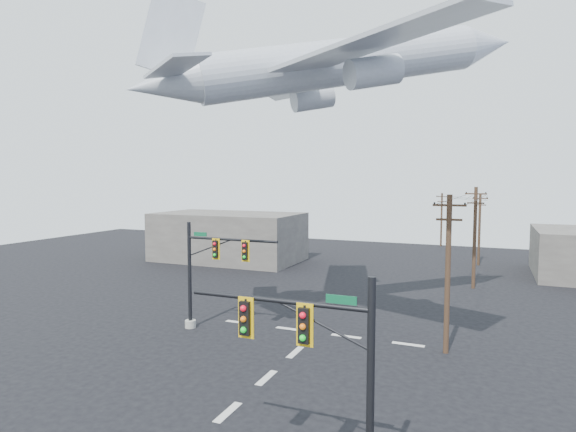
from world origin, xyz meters
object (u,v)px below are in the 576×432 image
at_px(signal_mast_far, 207,273).
at_px(utility_pole_a, 448,271).
at_px(signal_mast_near, 328,379).
at_px(utility_pole_b, 475,236).
at_px(airliner, 341,64).
at_px(utility_pole_c, 479,228).
at_px(utility_pole_d, 441,218).

bearing_deg(signal_mast_far, utility_pole_a, 6.70).
bearing_deg(signal_mast_near, utility_pole_b, 84.20).
xyz_separation_m(utility_pole_a, airliner, (-6.99, 1.31, 12.80)).
relative_size(utility_pole_b, airliner, 0.41).
distance_m(signal_mast_near, signal_mast_far, 18.47).
height_order(signal_mast_far, utility_pole_a, utility_pole_a).
xyz_separation_m(signal_mast_near, signal_mast_far, (-12.87, 13.25, 0.03)).
xyz_separation_m(utility_pole_a, utility_pole_b, (0.96, 18.74, 0.09)).
relative_size(utility_pole_a, utility_pole_c, 1.09).
xyz_separation_m(signal_mast_near, utility_pole_d, (-2.07, 62.49, 0.35)).
height_order(signal_mast_near, utility_pole_a, utility_pole_a).
distance_m(signal_mast_near, airliner, 21.87).
distance_m(utility_pole_c, airliner, 34.37).
distance_m(signal_mast_far, utility_pole_d, 50.42).
xyz_separation_m(signal_mast_far, airliner, (8.35, 3.12, 13.76)).
height_order(utility_pole_a, utility_pole_c, utility_pole_a).
distance_m(signal_mast_far, utility_pole_b, 26.25).
bearing_deg(airliner, signal_mast_far, 159.35).
relative_size(utility_pole_d, airliner, 0.35).
bearing_deg(utility_pole_c, signal_mast_near, -82.41).
bearing_deg(utility_pole_b, utility_pole_c, 98.23).
relative_size(utility_pole_c, utility_pole_d, 1.05).
distance_m(utility_pole_a, utility_pole_d, 47.67).
height_order(signal_mast_far, utility_pole_c, utility_pole_c).
xyz_separation_m(utility_pole_a, utility_pole_c, (1.14, 31.99, -0.42)).
xyz_separation_m(utility_pole_b, utility_pole_d, (-5.50, 28.70, -0.73)).
relative_size(signal_mast_near, utility_pole_c, 0.85).
height_order(signal_mast_near, signal_mast_far, signal_mast_far).
height_order(utility_pole_b, airliner, airliner).
height_order(utility_pole_a, airliner, airliner).
distance_m(utility_pole_c, utility_pole_d, 16.47).
relative_size(signal_mast_near, utility_pole_b, 0.77).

